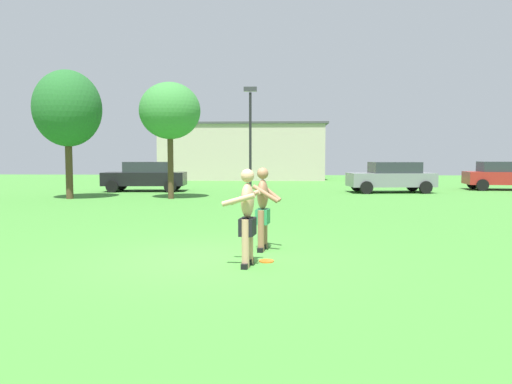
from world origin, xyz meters
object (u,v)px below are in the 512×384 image
Objects in this scene: car_gray_far_end at (392,177)px; player_in_green at (263,207)px; player_near at (247,215)px; car_red_near_post at (505,175)px; frisbee at (266,261)px; tree_left_field at (170,111)px; lamp_post at (250,129)px; car_black_mid_lot at (146,176)px; tree_right_field at (67,109)px.

player_in_green is at bearing -110.61° from car_gray_far_end.
player_near is 23.52m from car_red_near_post.
frisbee is 0.06× the size of car_red_near_post.
frisbee is at bearing -109.06° from car_gray_far_end.
player_near is at bearing -71.59° from tree_left_field.
lamp_post is at bearing 94.99° from player_in_green.
tree_left_field is (-3.44, -1.36, 0.69)m from lamp_post.
lamp_post is (-1.13, 13.00, 2.28)m from player_in_green.
player_in_green is at bearing -66.64° from car_black_mid_lot.
tree_left_field reaches higher than player_in_green.
tree_right_field is at bearing 124.55° from player_near.
player_in_green is 6.11× the size of frisbee.
tree_left_field is 4.48m from tree_right_field.
frisbee is 18.68m from car_black_mid_lot.
car_red_near_post is at bearing 56.63° from player_near.
tree_right_field is (-8.83, 12.82, 3.06)m from player_near.
car_black_mid_lot is 6.08m from tree_right_field.
frisbee is 0.06× the size of car_black_mid_lot.
frisbee is 23.07m from car_red_near_post.
car_gray_far_end is at bearing 70.36° from player_near.
car_gray_far_end is 0.87× the size of tree_left_field.
player_in_green is at bearing -85.01° from lamp_post.
player_near is 0.38× the size of car_red_near_post.
car_black_mid_lot is at bearing 66.68° from tree_right_field.
lamp_post is at bearing 93.65° from player_near.
player_near is 0.33× the size of lamp_post.
player_near is 0.99m from frisbee.
tree_right_field reaches higher than player_near.
player_in_green is at bearing -124.98° from car_red_near_post.
tree_right_field is (-9.15, 12.47, 3.93)m from frisbee.
car_red_near_post is (12.62, 19.29, 0.81)m from frisbee.
tree_left_field is (-10.56, -4.30, 3.02)m from car_gray_far_end.
player_in_green is at bearing 95.53° from frisbee.
tree_left_field reaches higher than frisbee.
tree_right_field is at bearing -168.37° from lamp_post.
player_in_green reaches higher than car_gray_far_end.
frisbee is 18.05m from car_gray_far_end.
frisbee is 14.50m from lamp_post.
player_in_green is 22.20m from car_red_near_post.
frisbee is at bearing 47.63° from player_near.
player_near reaches higher than car_black_mid_lot.
player_in_green is 1.41m from frisbee.
car_black_mid_lot reaches higher than frisbee.
car_black_mid_lot is (-6.98, 16.16, -0.05)m from player_in_green.
lamp_post is at bearing -159.46° from car_red_near_post.
player_in_green is 17.03m from car_gray_far_end.
player_near reaches higher than car_gray_far_end.
player_in_green is at bearing -68.56° from tree_left_field.
tree_left_field reaches higher than lamp_post.
player_near reaches higher than frisbee.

